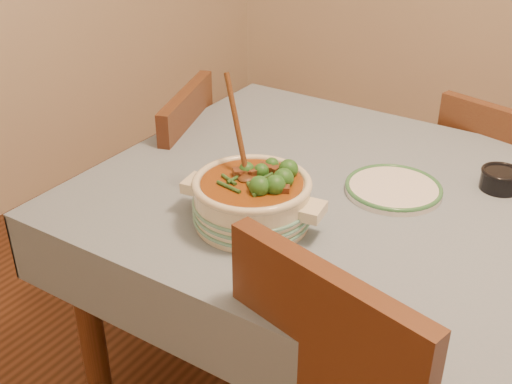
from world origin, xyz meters
TOP-DOWN VIEW (x-y plane):
  - dining_table at (0.00, 0.00)m, footprint 1.68×1.08m
  - stew_casserole at (-0.33, -0.25)m, footprint 0.35×0.30m
  - white_plate at (-0.11, 0.06)m, footprint 0.29×0.29m
  - condiment_bowl at (0.11, 0.23)m, footprint 0.11×0.11m
  - chair_far at (0.06, 0.64)m, footprint 0.48×0.48m
  - chair_left at (-0.91, 0.10)m, footprint 0.51×0.51m

SIDE VIEW (x-z plane):
  - chair_far at x=0.06m, z-range 0.06..0.90m
  - chair_left at x=-0.91m, z-range 0.06..0.92m
  - dining_table at x=0.00m, z-range 0.29..1.04m
  - white_plate at x=-0.11m, z-range 0.76..0.78m
  - condiment_bowl at x=0.11m, z-range 0.76..0.81m
  - stew_casserole at x=-0.33m, z-range 0.66..0.99m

